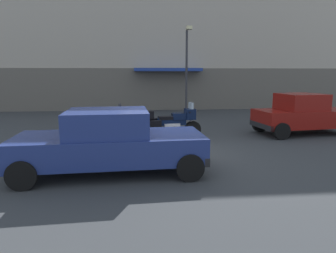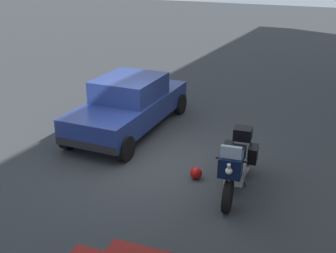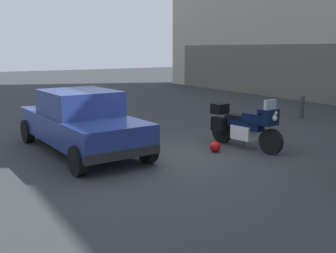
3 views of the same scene
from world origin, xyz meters
name	(u,v)px [view 3 (image 3 of 3)]	position (x,y,z in m)	size (l,w,h in m)	color
ground_plane	(159,156)	(0.00, 0.00, 0.00)	(80.00, 80.00, 0.00)	#2D3033
motorcycle	(244,125)	(0.47, 2.33, 0.62)	(2.26, 0.90, 1.36)	black
helmet	(215,147)	(0.42, 1.41, 0.14)	(0.28, 0.28, 0.28)	#990C0C
car_sedan_far	(81,121)	(-1.43, -1.43, 0.78)	(4.64, 2.12, 1.56)	navy
bollard_curbside	(302,106)	(-1.76, 7.28, 0.47)	(0.16, 0.16, 0.88)	#333338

